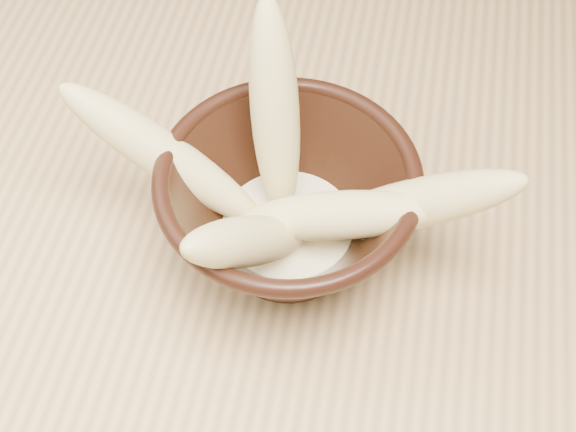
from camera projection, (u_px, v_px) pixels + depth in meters
name	position (u px, v px, depth m)	size (l,w,h in m)	color
table	(508.00, 303.00, 0.68)	(1.20, 0.80, 0.75)	tan
bowl	(288.00, 209.00, 0.57)	(0.18, 0.18, 0.10)	black
milk_puddle	(288.00, 228.00, 0.59)	(0.10, 0.10, 0.01)	#F8EEC7
banana_upright	(275.00, 112.00, 0.55)	(0.03, 0.03, 0.16)	#ECDE8B
banana_left	(164.00, 156.00, 0.56)	(0.03, 0.03, 0.17)	#ECDE8B
banana_right	(413.00, 204.00, 0.53)	(0.03, 0.03, 0.16)	#ECDE8B
banana_across	(335.00, 215.00, 0.54)	(0.03, 0.03, 0.14)	#ECDE8B
banana_front	(248.00, 241.00, 0.52)	(0.03, 0.03, 0.14)	#ECDE8B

